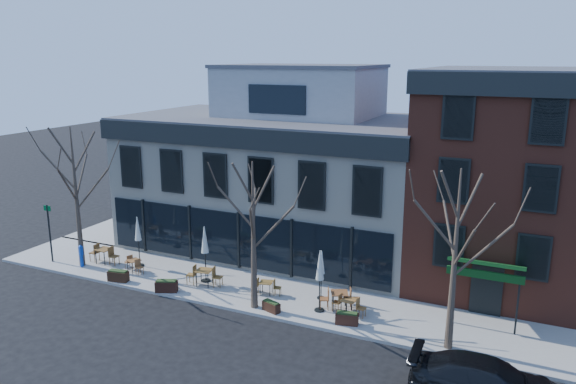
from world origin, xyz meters
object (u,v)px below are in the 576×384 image
at_px(umbrella_0, 138,231).
at_px(call_box, 81,255).
at_px(cafe_set_0, 104,254).
at_px(parked_sedan, 488,383).

bearing_deg(umbrella_0, call_box, -153.05).
bearing_deg(cafe_set_0, umbrella_0, 13.57).
bearing_deg(cafe_set_0, parked_sedan, -11.99).
bearing_deg(cafe_set_0, call_box, -128.84).
distance_m(cafe_set_0, umbrella_0, 2.66).
bearing_deg(umbrella_0, parked_sedan, -14.70).
bearing_deg(call_box, cafe_set_0, 51.16).
height_order(cafe_set_0, umbrella_0, umbrella_0).
height_order(call_box, cafe_set_0, call_box).
bearing_deg(umbrella_0, cafe_set_0, -166.43).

